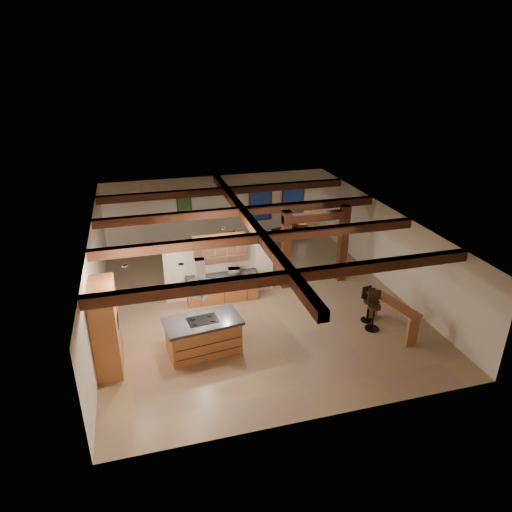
# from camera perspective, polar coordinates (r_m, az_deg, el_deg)

# --- Properties ---
(ground) EXTENTS (12.00, 12.00, 0.00)m
(ground) POSITION_cam_1_polar(r_m,az_deg,el_deg) (16.03, -0.57, -5.22)
(ground) COLOR tan
(ground) RESTS_ON ground
(room_walls) EXTENTS (12.00, 12.00, 12.00)m
(room_walls) POSITION_cam_1_polar(r_m,az_deg,el_deg) (15.24, -0.60, 0.64)
(room_walls) COLOR white
(room_walls) RESTS_ON ground
(ceiling_beams) EXTENTS (10.00, 12.00, 0.28)m
(ceiling_beams) POSITION_cam_1_polar(r_m,az_deg,el_deg) (14.88, -0.62, 4.10)
(ceiling_beams) COLOR #432310
(ceiling_beams) RESTS_ON room_walls
(timber_posts) EXTENTS (2.50, 0.30, 2.90)m
(timber_posts) POSITION_cam_1_polar(r_m,az_deg,el_deg) (16.44, 7.41, 2.16)
(timber_posts) COLOR #432310
(timber_posts) RESTS_ON ground
(partition_wall) EXTENTS (3.80, 0.18, 2.20)m
(partition_wall) POSITION_cam_1_polar(r_m,az_deg,el_deg) (15.77, -4.57, -1.32)
(partition_wall) COLOR white
(partition_wall) RESTS_ON ground
(pantry_cabinet) EXTENTS (0.67, 1.60, 2.40)m
(pantry_cabinet) POSITION_cam_1_polar(r_m,az_deg,el_deg) (12.83, -18.24, -8.44)
(pantry_cabinet) COLOR #AE6838
(pantry_cabinet) RESTS_ON ground
(back_counter) EXTENTS (2.50, 0.66, 0.94)m
(back_counter) POSITION_cam_1_polar(r_m,az_deg,el_deg) (15.70, -4.22, -3.97)
(back_counter) COLOR #AE6838
(back_counter) RESTS_ON ground
(upper_display_cabinet) EXTENTS (1.80, 0.36, 0.95)m
(upper_display_cabinet) POSITION_cam_1_polar(r_m,az_deg,el_deg) (15.29, -4.53, 0.93)
(upper_display_cabinet) COLOR #AE6838
(upper_display_cabinet) RESTS_ON partition_wall
(range_hood) EXTENTS (1.10, 1.10, 1.40)m
(range_hood) POSITION_cam_1_polar(r_m,az_deg,el_deg) (12.51, -6.85, -5.07)
(range_hood) COLOR silver
(range_hood) RESTS_ON room_walls
(back_windows) EXTENTS (2.70, 0.07, 1.70)m
(back_windows) POSITION_cam_1_polar(r_m,az_deg,el_deg) (21.43, 2.62, 6.81)
(back_windows) COLOR #432310
(back_windows) RESTS_ON room_walls
(framed_art) EXTENTS (0.65, 0.05, 0.85)m
(framed_art) POSITION_cam_1_polar(r_m,az_deg,el_deg) (20.51, -8.96, 6.34)
(framed_art) COLOR #432310
(framed_art) RESTS_ON room_walls
(recessed_cans) EXTENTS (3.16, 2.46, 0.03)m
(recessed_cans) POSITION_cam_1_polar(r_m,az_deg,el_deg) (12.65, -9.52, 0.61)
(recessed_cans) COLOR silver
(recessed_cans) RESTS_ON room_walls
(kitchen_island) EXTENTS (2.24, 1.39, 1.05)m
(kitchen_island) POSITION_cam_1_polar(r_m,az_deg,el_deg) (13.16, -6.58, -9.84)
(kitchen_island) COLOR #AE6838
(kitchen_island) RESTS_ON ground
(dining_table) EXTENTS (2.01, 1.20, 0.69)m
(dining_table) POSITION_cam_1_polar(r_m,az_deg,el_deg) (17.94, -4.76, -0.73)
(dining_table) COLOR #432110
(dining_table) RESTS_ON ground
(sofa) EXTENTS (2.11, 1.42, 0.57)m
(sofa) POSITION_cam_1_polar(r_m,az_deg,el_deg) (21.26, 3.25, 3.20)
(sofa) COLOR black
(sofa) RESTS_ON ground
(microwave) EXTENTS (0.42, 0.30, 0.22)m
(microwave) POSITION_cam_1_polar(r_m,az_deg,el_deg) (15.52, -2.75, -1.91)
(microwave) COLOR #AFAFB4
(microwave) RESTS_ON back_counter
(bar_counter) EXTENTS (0.89, 1.92, 0.98)m
(bar_counter) POSITION_cam_1_polar(r_m,az_deg,el_deg) (14.51, 16.67, -6.71)
(bar_counter) COLOR #AE6838
(bar_counter) RESTS_ON ground
(side_table) EXTENTS (0.60, 0.60, 0.57)m
(side_table) POSITION_cam_1_polar(r_m,az_deg,el_deg) (21.52, 5.86, 3.38)
(side_table) COLOR #432310
(side_table) RESTS_ON ground
(table_lamp) EXTENTS (0.30, 0.30, 0.36)m
(table_lamp) POSITION_cam_1_polar(r_m,az_deg,el_deg) (21.34, 5.92, 4.73)
(table_lamp) COLOR black
(table_lamp) RESTS_ON side_table
(bar_stool_a) EXTENTS (0.47, 0.48, 1.26)m
(bar_stool_a) POSITION_cam_1_polar(r_m,az_deg,el_deg) (14.47, 14.49, -6.60)
(bar_stool_a) COLOR black
(bar_stool_a) RESTS_ON ground
(bar_stool_b) EXTENTS (0.40, 0.42, 1.15)m
(bar_stool_b) POSITION_cam_1_polar(r_m,az_deg,el_deg) (14.89, 13.80, -5.85)
(bar_stool_b) COLOR black
(bar_stool_b) RESTS_ON ground
(bar_stool_c) EXTENTS (0.41, 0.42, 1.10)m
(bar_stool_c) POSITION_cam_1_polar(r_m,az_deg,el_deg) (14.91, 13.93, -5.94)
(bar_stool_c) COLOR black
(bar_stool_c) RESTS_ON ground
(dining_chairs) EXTENTS (2.35, 2.35, 1.30)m
(dining_chairs) POSITION_cam_1_polar(r_m,az_deg,el_deg) (17.81, -4.80, 0.20)
(dining_chairs) COLOR #432310
(dining_chairs) RESTS_ON ground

